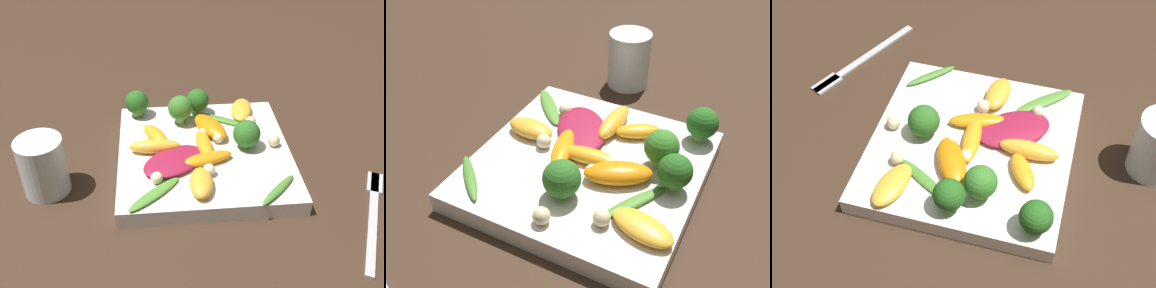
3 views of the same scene
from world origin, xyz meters
The scene contains 25 objects.
ground_plane centered at (0.00, 0.00, 0.00)m, with size 2.40×2.40×0.00m, color #382619.
plate centered at (0.00, 0.00, 0.01)m, with size 0.25×0.25×0.02m.
drinking_glass centered at (-0.04, 0.23, 0.04)m, with size 0.06×0.06×0.08m.
fork centered at (-0.12, -0.22, 0.00)m, with size 0.18×0.10×0.01m.
radicchio_leaf_0 centered at (-0.03, 0.05, 0.03)m, with size 0.10×0.11×0.01m.
orange_segment_0 centered at (0.09, -0.07, 0.03)m, with size 0.07×0.05×0.02m.
orange_segment_1 centered at (0.04, -0.01, 0.04)m, with size 0.08×0.06×0.02m.
orange_segment_2 centered at (-0.09, 0.01, 0.03)m, with size 0.06×0.04×0.02m.
orange_segment_3 centered at (-0.03, 0.00, 0.03)m, with size 0.04×0.08×0.02m.
orange_segment_4 centered at (0.03, 0.07, 0.03)m, with size 0.06×0.05×0.02m.
orange_segment_5 centered at (0.00, 0.00, 0.03)m, with size 0.08×0.03×0.02m.
orange_segment_6 centered at (0.00, 0.07, 0.03)m, with size 0.03×0.08×0.02m.
broccoli_floret_0 centered at (0.08, 0.03, 0.05)m, with size 0.04×0.04×0.05m.
broccoli_floret_1 centered at (0.00, -0.06, 0.05)m, with size 0.04×0.04×0.04m.
broccoli_floret_2 centered at (0.10, 0.10, 0.05)m, with size 0.04×0.04×0.05m.
broccoli_floret_3 centered at (0.10, 0.00, 0.05)m, with size 0.04×0.04×0.04m.
arugula_sprig_0 centered at (0.07, -0.04, 0.03)m, with size 0.06×0.08×0.01m.
arugula_sprig_1 centered at (-0.10, 0.08, 0.03)m, with size 0.07×0.08×0.01m.
arugula_sprig_2 centered at (-0.10, -0.09, 0.03)m, with size 0.06×0.06×0.01m.
macadamia_nut_0 centered at (0.03, 0.00, 0.03)m, with size 0.02×0.02×0.02m.
macadamia_nut_1 centered at (0.05, -0.08, 0.03)m, with size 0.02×0.02×0.02m.
macadamia_nut_2 centered at (0.00, -0.11, 0.03)m, with size 0.02×0.02×0.02m.
macadamia_nut_3 centered at (-0.06, 0.00, 0.03)m, with size 0.02×0.02×0.02m.
macadamia_nut_4 centered at (0.02, -0.02, 0.03)m, with size 0.02×0.02×0.02m.
macadamia_nut_5 centered at (-0.07, 0.07, 0.03)m, with size 0.02×0.02×0.02m.
Camera 1 is at (-0.54, 0.07, 0.43)m, focal length 42.00 mm.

